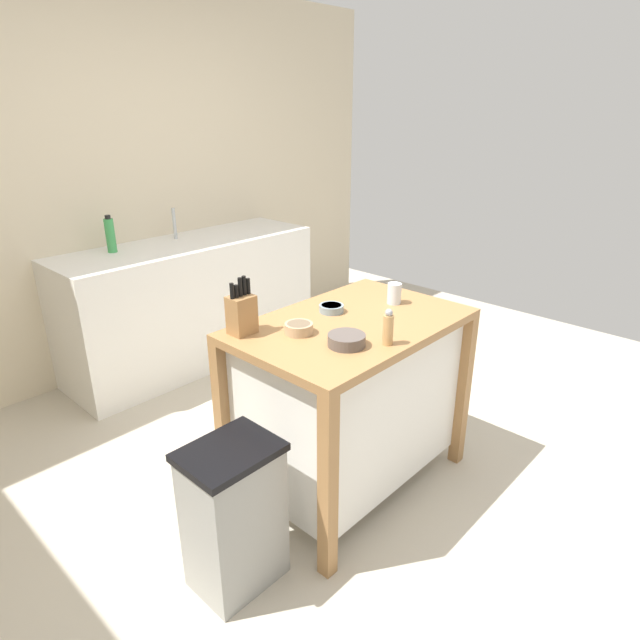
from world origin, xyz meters
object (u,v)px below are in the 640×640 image
object	(u,v)px
kitchen_island	(350,395)
pepper_grinder	(388,328)
knife_block	(242,313)
bottle_hand_soap	(110,235)
bowl_ceramic_wide	(299,328)
bowl_ceramic_small	(347,340)
drinking_cup	(394,293)
sink_faucet	(174,224)
trash_bin	(234,516)
bowl_stoneware_deep	(331,308)

from	to	relation	value
kitchen_island	pepper_grinder	size ratio (longest dim) A/B	7.01
knife_block	bottle_hand_soap	bearing A→B (deg)	81.74
bowl_ceramic_wide	bottle_hand_soap	distance (m)	1.81
bowl_ceramic_small	bowl_ceramic_wide	xyz separation A→B (m)	(-0.04, 0.24, -0.00)
bowl_ceramic_small	bowl_ceramic_wide	bearing A→B (deg)	100.34
kitchen_island	pepper_grinder	world-z (taller)	pepper_grinder
drinking_cup	bowl_ceramic_wide	bearing A→B (deg)	172.32
kitchen_island	knife_block	size ratio (longest dim) A/B	4.33
knife_block	pepper_grinder	size ratio (longest dim) A/B	1.62
bowl_ceramic_small	bottle_hand_soap	xyz separation A→B (m)	(0.03, 2.04, 0.11)
bowl_ceramic_small	pepper_grinder	world-z (taller)	pepper_grinder
knife_block	pepper_grinder	xyz separation A→B (m)	(0.33, -0.53, -0.02)
bowl_ceramic_wide	bottle_hand_soap	bearing A→B (deg)	87.80
knife_block	sink_faucet	distance (m)	1.80
drinking_cup	trash_bin	distance (m)	1.28
bowl_ceramic_small	bottle_hand_soap	size ratio (longest dim) A/B	0.65
bottle_hand_soap	sink_faucet	bearing A→B (deg)	2.94
drinking_cup	sink_faucet	xyz separation A→B (m)	(-0.03, 1.91, 0.08)
bowl_ceramic_wide	trash_bin	world-z (taller)	bowl_ceramic_wide
pepper_grinder	bowl_stoneware_deep	bearing A→B (deg)	73.95
knife_block	bowl_ceramic_small	bearing A→B (deg)	-63.33
kitchen_island	pepper_grinder	distance (m)	0.55
bowl_ceramic_wide	sink_faucet	bearing A→B (deg)	72.83
bowl_ceramic_small	knife_block	bearing A→B (deg)	116.67
bowl_stoneware_deep	bottle_hand_soap	xyz separation A→B (m)	(-0.22, 1.73, 0.12)
drinking_cup	sink_faucet	size ratio (longest dim) A/B	0.47
kitchen_island	bottle_hand_soap	xyz separation A→B (m)	(-0.20, 1.88, 0.53)
knife_block	bowl_ceramic_wide	bearing A→B (deg)	-47.38
pepper_grinder	kitchen_island	bearing A→B (deg)	70.48
knife_block	kitchen_island	bearing A→B (deg)	-30.98
bowl_stoneware_deep	bowl_ceramic_wide	world-z (taller)	bowl_ceramic_wide
knife_block	trash_bin	world-z (taller)	knife_block
kitchen_island	pepper_grinder	bearing A→B (deg)	-109.52
sink_faucet	bottle_hand_soap	xyz separation A→B (m)	(-0.50, -0.03, 0.00)
bowl_ceramic_wide	pepper_grinder	xyz separation A→B (m)	(0.17, -0.35, 0.05)
pepper_grinder	sink_faucet	size ratio (longest dim) A/B	0.72
bowl_ceramic_small	drinking_cup	world-z (taller)	drinking_cup
bowl_ceramic_small	bottle_hand_soap	bearing A→B (deg)	89.26
bowl_ceramic_small	trash_bin	xyz separation A→B (m)	(-0.57, 0.08, -0.59)
kitchen_island	bowl_ceramic_wide	size ratio (longest dim) A/B	8.88
bowl_ceramic_small	pepper_grinder	xyz separation A→B (m)	(0.12, -0.12, 0.05)
kitchen_island	knife_block	world-z (taller)	knife_block
kitchen_island	bottle_hand_soap	world-z (taller)	bottle_hand_soap
bowl_stoneware_deep	bottle_hand_soap	distance (m)	1.75
pepper_grinder	trash_bin	xyz separation A→B (m)	(-0.69, 0.19, -0.64)
bowl_stoneware_deep	kitchen_island	bearing A→B (deg)	-99.28
drinking_cup	pepper_grinder	world-z (taller)	pepper_grinder
knife_block	trash_bin	size ratio (longest dim) A/B	0.40
bowl_stoneware_deep	trash_bin	world-z (taller)	bowl_stoneware_deep
kitchen_island	drinking_cup	bearing A→B (deg)	-0.24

